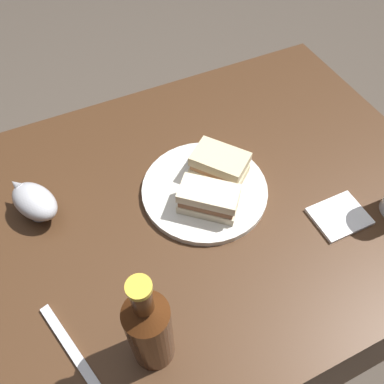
% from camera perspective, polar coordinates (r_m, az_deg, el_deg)
% --- Properties ---
extents(ground_plane, '(6.00, 6.00, 0.00)m').
position_cam_1_polar(ground_plane, '(1.50, -1.09, -18.29)').
color(ground_plane, '#4C4238').
extents(dining_table, '(1.17, 0.79, 0.72)m').
position_cam_1_polar(dining_table, '(1.17, -1.37, -12.56)').
color(dining_table, '#422816').
rests_on(dining_table, ground).
extents(plate, '(0.27, 0.27, 0.01)m').
position_cam_1_polar(plate, '(0.87, 1.78, 0.28)').
color(plate, silver).
rests_on(plate, dining_table).
extents(sandwich_half_left, '(0.13, 0.13, 0.06)m').
position_cam_1_polar(sandwich_half_left, '(0.81, 2.36, -1.00)').
color(sandwich_half_left, beige).
rests_on(sandwich_half_left, plate).
extents(sandwich_half_right, '(0.13, 0.14, 0.06)m').
position_cam_1_polar(sandwich_half_right, '(0.87, 3.91, 3.82)').
color(sandwich_half_right, beige).
rests_on(sandwich_half_right, plate).
extents(potato_wedge_front, '(0.06, 0.03, 0.02)m').
position_cam_1_polar(potato_wedge_front, '(0.88, 4.94, 2.42)').
color(potato_wedge_front, '#AD702D').
rests_on(potato_wedge_front, plate).
extents(potato_wedge_middle, '(0.05, 0.02, 0.02)m').
position_cam_1_polar(potato_wedge_middle, '(0.83, 4.25, -2.52)').
color(potato_wedge_middle, '#B77F33').
rests_on(potato_wedge_middle, plate).
extents(potato_wedge_back, '(0.06, 0.05, 0.02)m').
position_cam_1_polar(potato_wedge_back, '(0.88, 6.21, 2.44)').
color(potato_wedge_back, '#B77F33').
rests_on(potato_wedge_back, plate).
extents(gravy_boat, '(0.11, 0.13, 0.07)m').
position_cam_1_polar(gravy_boat, '(0.87, -21.33, -1.22)').
color(gravy_boat, '#B7B7BC').
rests_on(gravy_boat, dining_table).
extents(cider_bottle, '(0.07, 0.07, 0.26)m').
position_cam_1_polar(cider_bottle, '(0.63, -6.03, -18.65)').
color(cider_bottle, '#47230F').
rests_on(cider_bottle, dining_table).
extents(napkin, '(0.11, 0.09, 0.01)m').
position_cam_1_polar(napkin, '(0.89, 20.04, -3.22)').
color(napkin, white).
rests_on(napkin, dining_table).
extents(fork, '(0.06, 0.18, 0.01)m').
position_cam_1_polar(fork, '(0.75, -16.78, -20.17)').
color(fork, silver).
rests_on(fork, dining_table).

